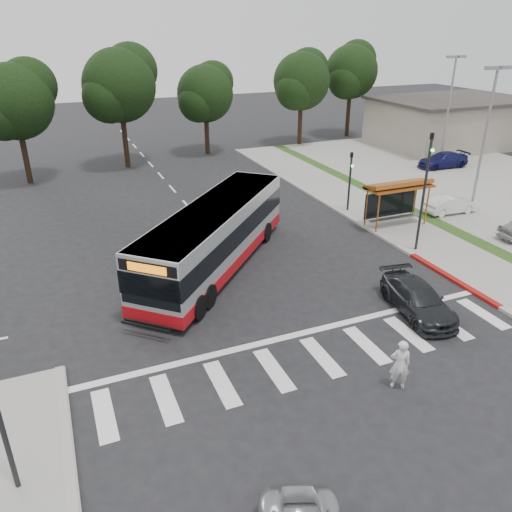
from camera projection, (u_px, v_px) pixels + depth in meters
ground at (268, 296)px, 23.02m from camera, size 140.00×140.00×0.00m
sidewalk_east at (369, 210)px, 33.54m from camera, size 4.00×40.00×0.12m
curb_east at (344, 214)px, 32.83m from camera, size 0.30×40.00×0.15m
curb_east_red at (452, 279)px, 24.47m from camera, size 0.32×6.00×0.15m
parking_lot at (482, 183)px, 39.42m from camera, size 18.00×36.00×0.10m
commercial_building at (449, 124)px, 51.00m from camera, size 14.00×10.00×4.40m
building_roof_cap at (453, 100)px, 50.01m from camera, size 14.60×10.60×0.30m
crosswalk_ladder at (322, 357)px, 18.84m from camera, size 18.00×2.60×0.01m
bus_shelter at (398, 190)px, 30.08m from camera, size 4.20×1.60×2.86m
traffic_signal_ne_tall at (425, 183)px, 26.00m from camera, size 0.18×0.37×6.50m
traffic_signal_ne_short at (350, 176)px, 32.44m from camera, size 0.18×0.37×4.00m
lot_light_front at (488, 119)px, 31.85m from camera, size 1.90×0.35×9.01m
lot_light_mid at (450, 96)px, 42.31m from camera, size 1.90×0.35×9.01m
tree_ne_a at (302, 80)px, 49.43m from camera, size 6.16×5.74×9.30m
tree_ne_b at (352, 71)px, 53.33m from camera, size 6.16×5.74×10.02m
tree_north_a at (120, 84)px, 41.23m from camera, size 6.60×6.15×10.17m
tree_north_b at (206, 93)px, 46.23m from camera, size 5.72×5.33×8.43m
tree_north_c at (16, 100)px, 37.02m from camera, size 6.16×5.74×9.30m
transit_bus at (216, 237)px, 25.14m from camera, size 10.67×11.31×3.30m
pedestrian at (400, 364)px, 16.89m from camera, size 0.83×0.73×1.90m
dark_sedan at (418, 299)px, 21.50m from camera, size 2.52×4.73×1.30m
parked_car_1 at (450, 204)px, 32.70m from camera, size 3.58×1.38×1.16m
parked_car_3 at (443, 160)px, 43.16m from camera, size 4.56×2.07×1.30m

